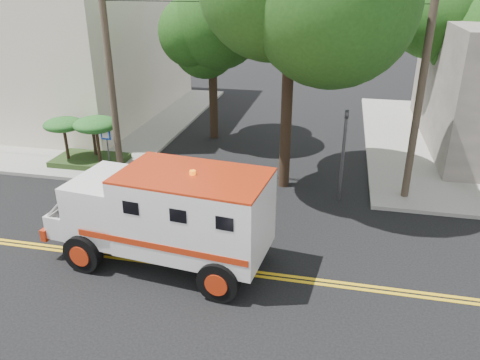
# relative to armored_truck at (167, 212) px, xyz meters

# --- Properties ---
(ground) EXTENTS (100.00, 100.00, 0.00)m
(ground) POSITION_rel_armored_truck_xyz_m (1.14, -0.05, -1.74)
(ground) COLOR black
(ground) RESTS_ON ground
(sidewalk_nw) EXTENTS (17.00, 17.00, 0.15)m
(sidewalk_nw) POSITION_rel_armored_truck_xyz_m (-12.36, 13.45, -1.66)
(sidewalk_nw) COLOR gray
(sidewalk_nw) RESTS_ON ground
(building_left) EXTENTS (16.00, 14.00, 10.00)m
(building_left) POSITION_rel_armored_truck_xyz_m (-14.36, 14.95, 3.41)
(building_left) COLOR beige
(building_left) RESTS_ON sidewalk_nw
(utility_pole_left) EXTENTS (0.28, 0.28, 9.00)m
(utility_pole_left) POSITION_rel_armored_truck_xyz_m (-4.46, 5.95, 2.76)
(utility_pole_left) COLOR #382D23
(utility_pole_left) RESTS_ON ground
(utility_pole_right) EXTENTS (0.28, 0.28, 9.00)m
(utility_pole_right) POSITION_rel_armored_truck_xyz_m (7.44, 6.15, 2.76)
(utility_pole_right) COLOR #382D23
(utility_pole_right) RESTS_ON ground
(tree_main) EXTENTS (6.08, 5.70, 9.85)m
(tree_main) POSITION_rel_armored_truck_xyz_m (3.07, 6.16, 5.46)
(tree_main) COLOR black
(tree_main) RESTS_ON ground
(tree_left) EXTENTS (4.48, 4.20, 7.70)m
(tree_left) POSITION_rel_armored_truck_xyz_m (-1.54, 11.73, 3.99)
(tree_left) COLOR black
(tree_left) RESTS_ON ground
(tree_right) EXTENTS (4.80, 4.50, 8.20)m
(tree_right) POSITION_rel_armored_truck_xyz_m (9.98, 15.72, 4.36)
(tree_right) COLOR black
(tree_right) RESTS_ON ground
(traffic_signal) EXTENTS (0.15, 0.18, 3.60)m
(traffic_signal) POSITION_rel_armored_truck_xyz_m (4.94, 5.55, 0.49)
(traffic_signal) COLOR #3F3F42
(traffic_signal) RESTS_ON ground
(accessibility_sign) EXTENTS (0.45, 0.10, 2.02)m
(accessibility_sign) POSITION_rel_armored_truck_xyz_m (-5.06, 6.12, -0.37)
(accessibility_sign) COLOR #3F3F42
(accessibility_sign) RESTS_ON ground
(palm_planter) EXTENTS (3.52, 2.63, 2.36)m
(palm_planter) POSITION_rel_armored_truck_xyz_m (-6.30, 6.57, -0.09)
(palm_planter) COLOR #1E3314
(palm_planter) RESTS_ON sidewalk_nw
(armored_truck) EXTENTS (6.93, 3.33, 3.05)m
(armored_truck) POSITION_rel_armored_truck_xyz_m (0.00, 0.00, 0.00)
(armored_truck) COLOR silver
(armored_truck) RESTS_ON ground
(pedestrian_a) EXTENTS (0.69, 0.60, 1.61)m
(pedestrian_a) POSITION_rel_armored_truck_xyz_m (10.15, 8.21, -0.78)
(pedestrian_a) COLOR gray
(pedestrian_a) RESTS_ON sidewalk_ne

